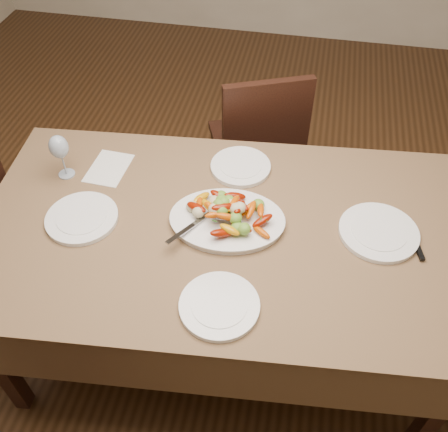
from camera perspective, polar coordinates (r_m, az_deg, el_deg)
floor at (r=2.51m, az=-3.57°, el=-11.15°), size 6.00×6.00×0.00m
dining_table at (r=2.14m, az=0.00°, el=-8.18°), size 1.93×1.20×0.76m
chair_far at (r=2.68m, az=3.49°, el=8.46°), size 0.55×0.55×0.95m
serving_platter at (r=1.84m, az=0.37°, el=-0.59°), size 0.44×0.34×0.02m
roasted_vegetables at (r=1.80m, az=0.38°, el=0.64°), size 0.36×0.26×0.09m
serving_spoon at (r=1.80m, az=-1.81°, el=-0.50°), size 0.27×0.19×0.03m
plate_left at (r=1.93m, az=-15.92°, el=-0.24°), size 0.27×0.27×0.02m
plate_right at (r=1.90m, az=17.25°, el=-1.79°), size 0.29×0.29×0.02m
plate_far at (r=2.07m, az=1.91°, el=5.64°), size 0.25×0.25×0.02m
plate_near at (r=1.62m, az=-0.53°, el=-10.23°), size 0.26×0.26×0.02m
wine_glass at (r=2.08m, az=-18.12°, el=6.62°), size 0.08×0.08×0.20m
menu_card at (r=2.13m, az=-13.03°, el=5.35°), size 0.16×0.22×0.00m
table_knife at (r=1.92m, az=21.13°, el=-2.73°), size 0.06×0.20×0.01m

